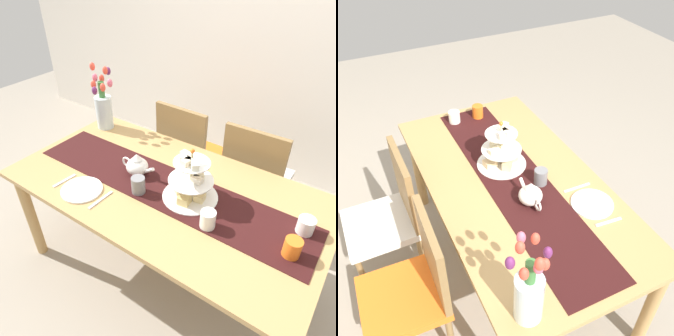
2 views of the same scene
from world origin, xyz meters
TOP-DOWN VIEW (x-y plane):
  - ground_plane at (0.00, 0.00)m, footprint 8.00×8.00m
  - dining_table at (0.00, 0.00)m, footprint 1.79×0.93m
  - chair_left at (-0.27, 0.69)m, footprint 0.43×0.43m
  - chair_right at (0.29, 0.69)m, footprint 0.42×0.42m
  - table_runner at (0.00, -0.01)m, footprint 1.69×0.35m
  - tiered_cake_stand at (0.17, 0.00)m, footprint 0.30×0.30m
  - teapot at (-0.20, 0.00)m, footprint 0.24×0.13m
  - tulip_vase at (-0.76, 0.32)m, footprint 0.21×0.21m
  - cream_jug at (0.75, 0.10)m, footprint 0.08×0.08m
  - dinner_plate_left at (-0.35, -0.30)m, footprint 0.23×0.23m
  - fork_left at (-0.50, -0.30)m, footprint 0.03×0.15m
  - knife_left at (-0.21, -0.30)m, footprint 0.02×0.17m
  - mug_grey at (-0.08, -0.13)m, footprint 0.08×0.08m
  - mug_white_text at (0.35, -0.14)m, footprint 0.08×0.08m
  - mug_orange at (0.74, -0.08)m, footprint 0.08×0.08m

SIDE VIEW (x-z plane):
  - ground_plane at x=0.00m, z-range 0.00..0.00m
  - chair_left at x=-0.27m, z-range 0.05..0.96m
  - chair_right at x=0.29m, z-range 0.05..0.96m
  - dining_table at x=0.00m, z-range 0.27..1.00m
  - table_runner at x=0.00m, z-range 0.73..0.73m
  - fork_left at x=-0.50m, z-range 0.73..0.74m
  - knife_left at x=-0.21m, z-range 0.73..0.74m
  - dinner_plate_left at x=-0.35m, z-range 0.73..0.74m
  - cream_jug at x=0.75m, z-range 0.73..0.82m
  - mug_white_text at x=0.35m, z-range 0.73..0.83m
  - mug_orange at x=0.74m, z-range 0.73..0.83m
  - mug_grey at x=-0.08m, z-range 0.73..0.83m
  - teapot at x=-0.20m, z-range 0.72..0.86m
  - tiered_cake_stand at x=0.17m, z-range 0.67..0.98m
  - tulip_vase at x=-0.76m, z-range 0.66..1.12m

